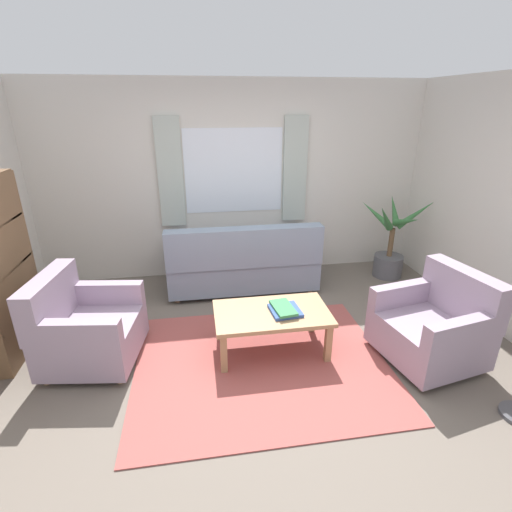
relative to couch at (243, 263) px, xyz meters
name	(u,v)px	position (x,y,z in m)	size (l,w,h in m)	color
ground_plane	(262,364)	(-0.03, -1.60, -0.37)	(6.24, 6.24, 0.00)	#6B6056
wall_back	(234,181)	(-0.03, 0.66, 0.93)	(5.32, 0.12, 2.60)	silver
window_with_curtains	(234,171)	(-0.03, 0.58, 1.08)	(1.98, 0.07, 1.40)	white
area_rug	(262,363)	(-0.03, -1.60, -0.36)	(2.34, 1.92, 0.01)	#9E4C47
couch	(243,263)	(0.00, 0.00, 0.00)	(1.90, 0.82, 0.92)	gray
armchair_left	(85,328)	(-1.64, -1.26, -0.01)	(0.93, 0.94, 0.88)	#998499
armchair_right	(435,325)	(1.59, -1.75, -0.01)	(0.96, 0.98, 0.88)	#998499
coffee_table	(272,317)	(0.10, -1.39, 0.01)	(1.10, 0.64, 0.44)	#A87F56
book_stack_on_table	(284,310)	(0.22, -1.42, 0.10)	(0.30, 0.35, 0.06)	#335199
potted_plant	(390,248)	(2.08, 0.08, 0.06)	(1.00, 1.00, 1.17)	#56565B
bookshelf	(3,275)	(-2.37, -0.95, 0.44)	(0.30, 0.94, 1.72)	brown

